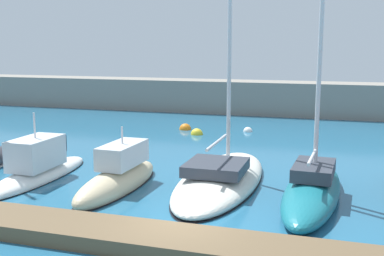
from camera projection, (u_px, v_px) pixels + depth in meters
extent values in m
plane|color=#236084|center=(182.00, 234.00, 15.53)|extent=(120.00, 120.00, 0.00)
cube|color=brown|center=(168.00, 242.00, 14.32)|extent=(30.48, 2.03, 0.50)
cube|color=gray|center=(284.00, 98.00, 42.16)|extent=(108.00, 3.57, 2.91)
ellipsoid|color=white|center=(38.00, 176.00, 21.96)|extent=(1.82, 7.38, 0.88)
ellipsoid|color=black|center=(39.00, 178.00, 21.98)|extent=(1.84, 7.45, 0.12)
cube|color=silver|center=(36.00, 153.00, 21.69)|extent=(1.50, 2.66, 1.38)
cube|color=black|center=(51.00, 143.00, 22.75)|extent=(1.35, 0.67, 0.77)
cylinder|color=silver|center=(34.00, 125.00, 21.47)|extent=(0.08, 0.08, 1.16)
ellipsoid|color=beige|center=(117.00, 183.00, 20.40)|extent=(1.87, 6.61, 1.32)
ellipsoid|color=black|center=(118.00, 188.00, 20.44)|extent=(1.89, 6.67, 0.12)
cube|color=silver|center=(123.00, 154.00, 20.71)|extent=(1.32, 2.81, 0.96)
cube|color=black|center=(127.00, 149.00, 21.11)|extent=(1.14, 0.72, 0.54)
cylinder|color=silver|center=(122.00, 135.00, 20.56)|extent=(0.08, 0.08, 0.74)
ellipsoid|color=silver|center=(221.00, 180.00, 21.15)|extent=(3.32, 10.05, 1.17)
ellipsoid|color=black|center=(221.00, 183.00, 21.17)|extent=(3.36, 10.15, 0.12)
cylinder|color=silver|center=(217.00, 142.00, 20.03)|extent=(0.14, 3.30, 0.13)
cube|color=#333842|center=(216.00, 167.00, 20.11)|extent=(2.43, 2.60, 0.46)
ellipsoid|color=#19707F|center=(312.00, 192.00, 18.90)|extent=(2.49, 8.68, 1.20)
cylinder|color=silver|center=(322.00, 1.00, 18.19)|extent=(0.18, 0.18, 13.65)
cylinder|color=silver|center=(312.00, 157.00, 18.04)|extent=(0.25, 2.65, 0.12)
cube|color=#333842|center=(314.00, 170.00, 18.99)|extent=(1.65, 2.74, 0.51)
sphere|color=orange|center=(185.00, 130.00, 34.86)|extent=(0.89, 0.89, 0.89)
sphere|color=white|center=(248.00, 132.00, 34.02)|extent=(0.66, 0.66, 0.66)
sphere|color=yellow|center=(197.00, 134.00, 32.93)|extent=(0.84, 0.84, 0.84)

